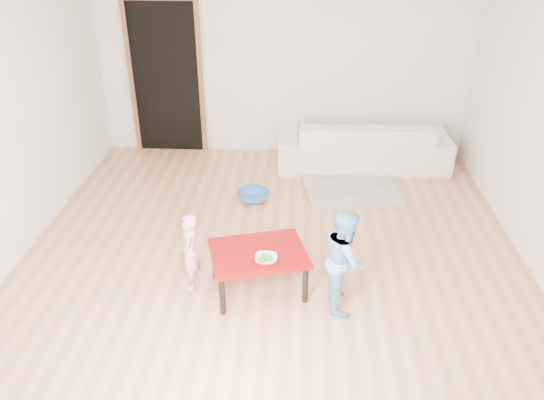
# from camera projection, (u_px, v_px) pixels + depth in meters

# --- Properties ---
(floor) EXTENTS (5.00, 5.00, 0.01)m
(floor) POSITION_uv_depth(u_px,v_px,m) (273.00, 246.00, 5.49)
(floor) COLOR #B9754F
(floor) RESTS_ON ground
(back_wall) EXTENTS (5.00, 0.02, 2.60)m
(back_wall) POSITION_uv_depth(u_px,v_px,m) (283.00, 60.00, 7.05)
(back_wall) COLOR white
(back_wall) RESTS_ON floor
(left_wall) EXTENTS (0.02, 5.00, 2.60)m
(left_wall) POSITION_uv_depth(u_px,v_px,m) (9.00, 122.00, 4.99)
(left_wall) COLOR white
(left_wall) RESTS_ON floor
(doorway) EXTENTS (1.02, 0.08, 2.11)m
(doorway) POSITION_uv_depth(u_px,v_px,m) (167.00, 79.00, 7.25)
(doorway) COLOR brown
(doorway) RESTS_ON back_wall
(sofa) EXTENTS (2.27, 0.94, 0.66)m
(sofa) POSITION_uv_depth(u_px,v_px,m) (362.00, 143.00, 7.07)
(sofa) COLOR silver
(sofa) RESTS_ON floor
(cushion) EXTENTS (0.44, 0.40, 0.11)m
(cushion) POSITION_uv_depth(u_px,v_px,m) (328.00, 138.00, 6.80)
(cushion) COLOR orange
(cushion) RESTS_ON sofa
(red_table) EXTENTS (0.97, 0.82, 0.41)m
(red_table) POSITION_uv_depth(u_px,v_px,m) (258.00, 271.00, 4.76)
(red_table) COLOR maroon
(red_table) RESTS_ON floor
(bowl) EXTENTS (0.19, 0.19, 0.05)m
(bowl) POSITION_uv_depth(u_px,v_px,m) (266.00, 259.00, 4.52)
(bowl) COLOR white
(bowl) RESTS_ON red_table
(broccoli) EXTENTS (0.12, 0.12, 0.06)m
(broccoli) POSITION_uv_depth(u_px,v_px,m) (266.00, 259.00, 4.52)
(broccoli) COLOR #2D5919
(broccoli) RESTS_ON red_table
(child_pink) EXTENTS (0.20, 0.28, 0.74)m
(child_pink) POSITION_uv_depth(u_px,v_px,m) (190.00, 252.00, 4.73)
(child_pink) COLOR #E46888
(child_pink) RESTS_ON floor
(child_blue) EXTENTS (0.37, 0.47, 0.93)m
(child_blue) POSITION_uv_depth(u_px,v_px,m) (345.00, 259.00, 4.47)
(child_blue) COLOR #68AFF2
(child_blue) RESTS_ON floor
(basin) EXTENTS (0.39, 0.39, 0.12)m
(basin) POSITION_uv_depth(u_px,v_px,m) (253.00, 196.00, 6.32)
(basin) COLOR #2E64AE
(basin) RESTS_ON floor
(blanket) EXTENTS (1.27, 1.12, 0.06)m
(blanket) POSITION_uv_depth(u_px,v_px,m) (351.00, 188.00, 6.56)
(blanket) COLOR #A8A694
(blanket) RESTS_ON floor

